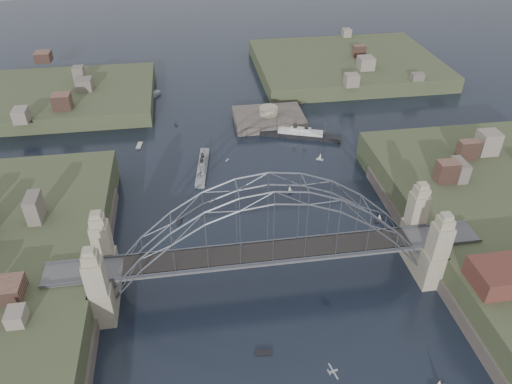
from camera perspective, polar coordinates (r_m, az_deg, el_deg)
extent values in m
plane|color=black|center=(99.35, 1.58, -10.68)|extent=(500.00, 500.00, 0.00)
cube|color=#525154|center=(93.79, 1.66, -7.26)|extent=(84.00, 6.00, 0.70)
cube|color=#545861|center=(91.26, 2.00, -8.26)|extent=(84.00, 0.25, 0.50)
cube|color=#545861|center=(95.63, 1.35, -5.82)|extent=(84.00, 0.25, 0.50)
cube|color=black|center=(93.42, 1.67, -7.01)|extent=(55.20, 5.20, 0.35)
cube|color=gray|center=(90.58, -18.13, -10.63)|extent=(3.40, 3.40, 17.70)
cube|color=gray|center=(97.81, -17.48, -6.48)|extent=(3.40, 3.40, 17.70)
cube|color=gray|center=(99.24, 20.54, -6.53)|extent=(3.40, 3.40, 17.70)
cube|color=gray|center=(105.88, 18.24, -3.04)|extent=(3.40, 3.40, 17.70)
cube|color=gray|center=(97.41, -17.28, -10.55)|extent=(4.08, 13.80, 8.00)
cube|color=gray|center=(105.51, 18.84, -6.76)|extent=(4.08, 13.80, 8.00)
cube|color=#4E453F|center=(100.32, -19.27, -11.87)|extent=(6.00, 70.00, 4.00)
cube|color=#4E453F|center=(109.16, 20.45, -7.65)|extent=(6.00, 70.00, 4.00)
cube|color=#3C452A|center=(182.65, -21.49, 9.84)|extent=(60.00, 45.00, 9.00)
cube|color=#3C452A|center=(201.65, 10.50, 14.05)|extent=(70.00, 55.00, 9.50)
cube|color=#4E453F|center=(157.60, 1.50, 8.01)|extent=(22.00, 16.00, 7.00)
cylinder|color=gray|center=(155.53, 1.52, 9.55)|extent=(6.00, 6.00, 2.40)
cube|color=gray|center=(133.56, -6.30, 2.86)|extent=(5.09, 19.00, 1.67)
cube|color=gray|center=(132.90, -6.34, 3.31)|extent=(3.30, 10.52, 1.26)
cube|color=gray|center=(132.41, -6.36, 3.66)|extent=(2.02, 4.85, 0.84)
cylinder|color=black|center=(130.92, -6.43, 3.63)|extent=(0.90, 0.90, 1.67)
cylinder|color=black|center=(133.16, -6.34, 4.22)|extent=(0.90, 0.90, 1.67)
cylinder|color=#545861|center=(127.37, -6.58, 2.54)|extent=(0.17, 0.17, 4.19)
cylinder|color=#545861|center=(136.99, -6.19, 5.08)|extent=(0.17, 0.17, 4.19)
cube|color=gray|center=(176.39, -12.77, 10.53)|extent=(10.00, 13.75, 1.51)
cube|color=gray|center=(175.94, -12.82, 10.86)|extent=(5.85, 7.79, 1.13)
cube|color=gray|center=(175.60, -12.86, 11.11)|extent=(3.02, 3.78, 0.75)
cylinder|color=black|center=(174.58, -13.09, 11.18)|extent=(0.75, 0.75, 1.51)
cylinder|color=black|center=(176.11, -12.68, 11.44)|extent=(0.75, 0.75, 1.51)
cylinder|color=#545861|center=(172.18, -13.75, 10.67)|extent=(0.15, 0.15, 3.77)
cylinder|color=#545861|center=(178.71, -12.03, 11.82)|extent=(0.15, 0.15, 3.77)
cube|color=black|center=(148.98, 5.24, 6.58)|extent=(24.24, 11.48, 1.79)
cube|color=silver|center=(148.35, 5.27, 7.03)|extent=(13.56, 6.95, 1.34)
cube|color=silver|center=(147.88, 5.29, 7.38)|extent=(6.40, 3.82, 0.89)
cylinder|color=black|center=(147.68, 4.64, 7.71)|extent=(1.21, 1.21, 1.79)
cylinder|color=black|center=(147.39, 5.97, 7.58)|extent=(1.21, 1.21, 1.79)
cylinder|color=#545861|center=(148.41, 2.45, 7.85)|extent=(0.18, 0.18, 4.47)
cylinder|color=#545861|center=(147.21, 8.17, 7.27)|extent=(0.18, 0.18, 4.47)
cube|color=#ADAFB4|center=(80.87, 9.09, -20.15)|extent=(1.53, 0.57, 0.26)
cube|color=#ADAFB4|center=(80.83, 9.09, -20.13)|extent=(0.86, 3.00, 0.06)
cube|color=#ADAFB4|center=(80.50, 8.59, -20.28)|extent=(0.34, 0.95, 0.33)
cube|color=silver|center=(115.46, -8.99, -3.39)|extent=(1.34, 2.73, 0.45)
cube|color=silver|center=(123.85, 3.98, -0.01)|extent=(1.67, 0.87, 0.45)
cylinder|color=#545861|center=(123.25, 4.00, 0.39)|extent=(0.08, 0.08, 2.20)
cone|color=silver|center=(123.25, 4.00, 0.39)|extent=(1.43, 1.25, 1.92)
cube|color=silver|center=(88.36, 0.89, -18.39)|extent=(3.02, 1.25, 0.45)
cube|color=silver|center=(138.19, 7.53, 3.82)|extent=(2.20, 1.53, 0.45)
cylinder|color=#545861|center=(137.66, 7.56, 4.19)|extent=(0.08, 0.08, 2.20)
cone|color=silver|center=(137.66, 7.56, 4.19)|extent=(1.55, 1.43, 1.92)
cube|color=silver|center=(147.92, -13.60, 5.33)|extent=(1.94, 4.15, 0.45)
cube|color=silver|center=(136.89, -3.39, 3.76)|extent=(1.17, 1.40, 0.45)
cylinder|color=#545861|center=(88.68, 20.79, -20.39)|extent=(0.08, 0.08, 2.20)
cone|color=silver|center=(88.68, 20.79, -20.39)|extent=(1.32, 1.10, 1.92)
cube|color=silver|center=(157.68, -9.41, 7.81)|extent=(0.93, 1.89, 0.45)
cube|color=silver|center=(117.82, 14.28, -3.27)|extent=(2.71, 2.18, 0.45)
cylinder|color=#545861|center=(117.19, 14.35, -2.87)|extent=(0.08, 0.08, 2.20)
cone|color=silver|center=(117.19, 14.35, -2.87)|extent=(1.59, 1.51, 1.92)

